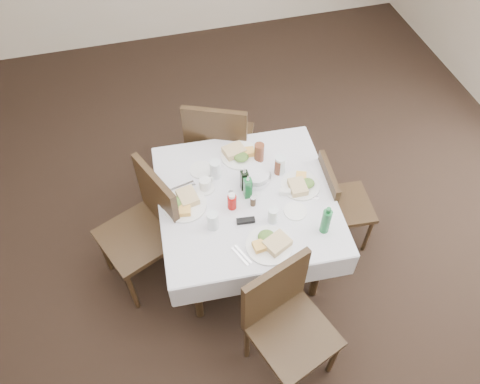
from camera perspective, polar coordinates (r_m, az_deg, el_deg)
The scene contains 33 objects.
ground_plane at distance 3.73m, azimuth 0.10°, elevation -10.70°, with size 7.00×7.00×0.00m, color black.
room_shell at distance 2.36m, azimuth 0.16°, elevation 9.30°, with size 6.04×7.04×2.80m.
dining_table at distance 3.29m, azimuth 0.75°, elevation -1.54°, with size 1.28×1.28×0.76m.
chair_north at distance 3.81m, azimuth -2.60°, elevation 6.11°, with size 0.64×0.64×1.03m.
chair_south at distance 2.99m, azimuth 5.46°, elevation -14.94°, with size 0.60×0.60×0.99m.
chair_east at distance 3.62m, azimuth 11.57°, elevation -1.04°, with size 0.43×0.43×0.85m.
chair_west at distance 3.37m, azimuth -11.25°, elevation -3.74°, with size 0.63×0.63×1.02m.
meal_north at distance 3.45m, azimuth -0.08°, elevation 4.66°, with size 0.29×0.29×0.06m.
meal_south at distance 2.97m, azimuth 3.71°, elevation -6.24°, with size 0.30×0.30×0.07m.
meal_east at distance 3.28m, azimuth 7.43°, elevation 0.89°, with size 0.27×0.27×0.06m.
meal_west at distance 3.17m, azimuth -6.80°, elevation -1.30°, with size 0.30×0.30×0.06m.
side_plate_a at distance 3.38m, azimuth -4.73°, elevation 2.70°, with size 0.17×0.17×0.01m.
side_plate_b at distance 3.15m, azimuth 6.75°, elevation -2.34°, with size 0.16×0.16×0.01m.
water_n at distance 3.29m, azimuth -3.02°, elevation 2.78°, with size 0.08×0.08×0.14m.
water_s at distance 3.05m, azimuth 4.03°, elevation -2.86°, with size 0.06×0.06×0.12m.
water_e at distance 3.32m, azimuth 4.91°, elevation 3.33°, with size 0.08×0.08×0.15m.
water_w at distance 3.02m, azimuth -3.35°, elevation -3.49°, with size 0.07×0.07×0.14m.
iced_tea_a at distance 3.39m, azimuth 2.35°, elevation 4.85°, with size 0.07×0.07×0.15m.
iced_tea_b at distance 3.32m, azimuth 4.75°, elevation 3.11°, with size 0.06×0.06×0.13m.
bread_basket at distance 3.29m, azimuth 1.91°, elevation 2.00°, with size 0.22×0.22×0.07m.
oil_cruet_dark at distance 3.20m, azimuth 0.53°, elevation 1.51°, with size 0.05×0.05×0.21m.
oil_cruet_green at distance 3.15m, azimuth 0.96°, elevation 0.57°, with size 0.05×0.05×0.21m.
ketchup_bottle at distance 3.11m, azimuth -0.98°, elevation -1.16°, with size 0.06×0.06×0.13m.
salt_shaker at distance 3.19m, azimuth -1.14°, elevation -0.31°, with size 0.03×0.03×0.07m.
pepper_shaker at distance 3.14m, azimuth 1.60°, elevation -1.06°, with size 0.04×0.04×0.09m.
coffee_mug at distance 3.24m, azimuth -4.25°, elevation 0.91°, with size 0.13×0.13×0.09m.
sunglasses at distance 3.08m, azimuth 0.69°, elevation -3.51°, with size 0.13×0.05×0.03m.
green_bottle at distance 3.02m, azimuth 10.44°, elevation -3.48°, with size 0.06×0.06×0.23m.
sugar_caddy at distance 3.23m, azimuth 5.50°, elevation 0.02°, with size 0.09×0.07×0.04m.
cutlery_n at distance 3.48m, azimuth 0.81°, elevation 4.82°, with size 0.12×0.21×0.01m.
cutlery_s at distance 2.94m, azimuth 0.19°, elevation -7.73°, with size 0.10×0.17×0.01m.
cutlery_e at distance 3.24m, azimuth 7.94°, elevation -0.55°, with size 0.18×0.09×0.01m.
cutlery_w at distance 3.29m, azimuth -7.05°, elevation 0.56°, with size 0.19×0.09×0.01m.
Camera 1 is at (-0.46, -1.70, 3.29)m, focal length 35.00 mm.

